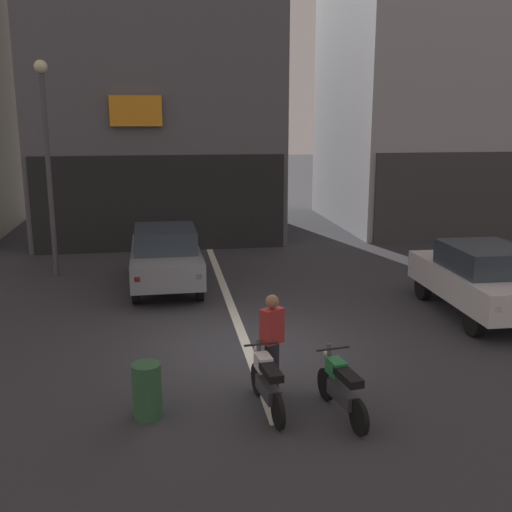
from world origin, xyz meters
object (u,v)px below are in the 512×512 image
Objects in this scene: street_lamp at (47,146)px; motorcycle_white_row_leftmost at (267,382)px; person_by_motorcycles at (272,343)px; motorcycle_green_row_left_mid at (341,387)px; car_grey_crossing_near at (166,255)px; car_white_parked_kerbside at (481,278)px; trash_bin at (147,391)px; car_black_down_street at (228,212)px.

motorcycle_white_row_leftmost is (4.55, -8.94, -3.20)m from street_lamp.
person_by_motorcycles is at bearing -60.43° from street_lamp.
person_by_motorcycles is at bearing 132.97° from motorcycle_green_row_left_mid.
motorcycle_white_row_leftmost is (1.44, -7.14, -0.43)m from car_grey_crossing_near.
car_grey_crossing_near reaches higher than motorcycle_green_row_left_mid.
person_by_motorcycles reaches higher than motorcycle_white_row_leftmost.
car_white_parked_kerbside reaches higher than trash_bin.
car_black_down_street is at bearing 78.78° from trash_bin.
trash_bin is (-2.89, 0.42, -0.03)m from motorcycle_green_row_left_mid.
car_black_down_street is 2.53× the size of motorcycle_green_row_left_mid.
person_by_motorcycles is (1.63, -6.54, -0.03)m from car_grey_crossing_near.
motorcycle_green_row_left_mid is 1.95× the size of trash_bin.
street_lamp is 10.53m from motorcycle_white_row_leftmost.
street_lamp is 6.95× the size of trash_bin.
car_black_down_street is at bearing 43.14° from street_lamp.
person_by_motorcycles is (0.19, 0.59, 0.40)m from motorcycle_white_row_leftmost.
car_black_down_street is 8.05m from street_lamp.
car_black_down_street is at bearing 86.07° from motorcycle_white_row_leftmost.
car_white_parked_kerbside is 6.25m from person_by_motorcycles.
car_black_down_street is 14.15m from motorcycle_white_row_leftmost.
motorcycle_white_row_leftmost is at bearing -93.93° from car_black_down_street.
car_white_parked_kerbside is at bearing -27.08° from street_lamp.
street_lamp reaches higher than person_by_motorcycles.
motorcycle_white_row_leftmost is at bearing -146.03° from car_white_parked_kerbside.
car_black_down_street reaches higher than trash_bin.
person_by_motorcycles reaches higher than car_white_parked_kerbside.
car_white_parked_kerbside is 11.71m from street_lamp.
car_black_down_street is 4.95× the size of trash_bin.
motorcycle_white_row_leftmost is 1.14m from motorcycle_green_row_left_mid.
trash_bin is at bearing -153.40° from car_white_parked_kerbside.
car_grey_crossing_near and car_black_down_street have the same top height.
car_black_down_street is (-4.61, 10.34, 0.00)m from car_white_parked_kerbside.
street_lamp is (-5.51, -5.17, 2.77)m from car_black_down_street.
person_by_motorcycles is at bearing -149.59° from car_white_parked_kerbside.
car_grey_crossing_near and car_white_parked_kerbside have the same top height.
person_by_motorcycles reaches higher than motorcycle_green_row_left_mid.
person_by_motorcycles is 2.12m from trash_bin.
motorcycle_green_row_left_mid is at bearing -18.48° from motorcycle_white_row_leftmost.
person_by_motorcycles is (4.73, -8.34, -2.80)m from street_lamp.
motorcycle_green_row_left_mid is at bearing -8.17° from trash_bin.
motorcycle_green_row_left_mid is 2.92m from trash_bin.
motorcycle_green_row_left_mid is (2.52, -7.50, -0.43)m from car_grey_crossing_near.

